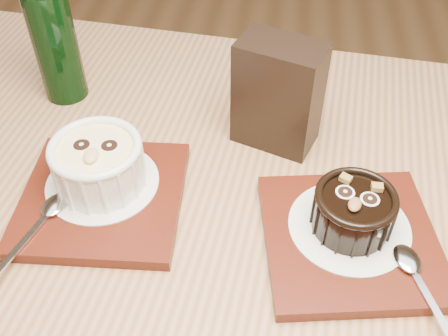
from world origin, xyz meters
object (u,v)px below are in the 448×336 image
object	(u,v)px
tray_left	(103,198)
ramekin_dark	(354,209)
table	(235,283)
ramekin_white	(98,162)
green_bottle	(55,41)
condiment_stand	(278,95)
tray_right	(350,239)

from	to	relation	value
tray_left	ramekin_dark	distance (m)	0.28
table	ramekin_white	xyz separation A→B (m)	(-0.16, 0.05, 0.14)
ramekin_white	green_bottle	size ratio (longest dim) A/B	0.47
ramekin_white	condiment_stand	xyz separation A→B (m)	(0.19, 0.12, 0.02)
tray_left	tray_right	distance (m)	0.28
ramekin_dark	condiment_stand	distance (m)	0.18
ramekin_white	tray_right	distance (m)	0.29
tray_right	table	bearing A→B (deg)	-177.29
table	green_bottle	distance (m)	0.39
table	condiment_stand	xyz separation A→B (m)	(0.03, 0.17, 0.16)
tray_right	green_bottle	bearing A→B (deg)	150.22
green_bottle	tray_left	bearing A→B (deg)	-60.75
ramekin_white	tray_right	bearing A→B (deg)	-13.06
tray_right	green_bottle	world-z (taller)	green_bottle
tray_right	ramekin_dark	bearing A→B (deg)	99.07
tray_right	ramekin_dark	size ratio (longest dim) A/B	2.11
tray_left	green_bottle	bearing A→B (deg)	119.25
table	tray_left	size ratio (longest dim) A/B	7.08
tray_left	green_bottle	distance (m)	0.24
tray_left	ramekin_white	world-z (taller)	ramekin_white
tray_left	condiment_stand	xyz separation A→B (m)	(0.19, 0.14, 0.06)
ramekin_dark	condiment_stand	world-z (taller)	condiment_stand
tray_left	table	bearing A→B (deg)	-11.09
table	green_bottle	xyz separation A→B (m)	(-0.27, 0.23, 0.18)
table	ramekin_white	world-z (taller)	ramekin_white
tray_left	ramekin_white	xyz separation A→B (m)	(-0.00, 0.02, 0.04)
table	ramekin_dark	world-z (taller)	ramekin_dark
tray_left	tray_right	size ratio (longest dim) A/B	1.00
ramekin_white	condiment_stand	size ratio (longest dim) A/B	0.74
ramekin_white	condiment_stand	world-z (taller)	condiment_stand
ramekin_white	green_bottle	bearing A→B (deg)	115.80
table	tray_left	world-z (taller)	tray_left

